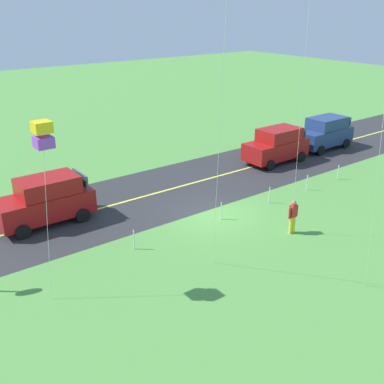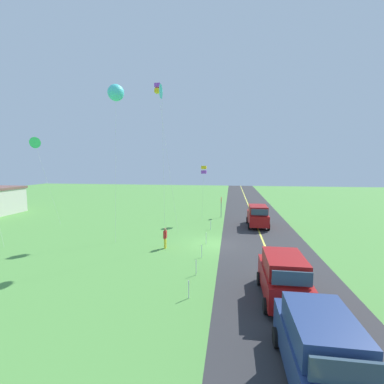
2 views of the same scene
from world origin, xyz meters
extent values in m
cube|color=#549342|center=(0.00, 0.00, -0.05)|extent=(120.00, 120.00, 0.10)
cube|color=#2D2D30|center=(0.00, -4.00, 0.00)|extent=(120.00, 7.00, 0.00)
cube|color=#E5E04C|center=(0.00, -4.00, 0.01)|extent=(120.00, 0.16, 0.00)
cube|color=maroon|center=(6.91, -4.04, 0.89)|extent=(4.40, 1.90, 1.10)
cube|color=maroon|center=(6.66, -4.04, 1.84)|extent=(2.73, 1.75, 0.80)
cube|color=#334756|center=(7.74, -4.04, 1.84)|extent=(0.10, 1.62, 0.64)
cube|color=#334756|center=(5.04, -4.04, 1.84)|extent=(0.10, 1.62, 0.60)
cylinder|color=black|center=(8.34, -3.09, 0.34)|extent=(0.68, 0.22, 0.68)
cylinder|color=black|center=(8.34, -4.99, 0.34)|extent=(0.68, 0.22, 0.68)
cylinder|color=black|center=(5.48, -3.09, 0.34)|extent=(0.68, 0.22, 0.68)
cylinder|color=black|center=(5.48, -4.99, 0.34)|extent=(0.68, 0.22, 0.68)
cube|color=maroon|center=(-8.44, -3.80, 0.89)|extent=(4.40, 1.90, 1.10)
cube|color=maroon|center=(-8.69, -3.80, 1.84)|extent=(2.73, 1.75, 0.80)
cube|color=#334756|center=(-7.61, -3.80, 1.84)|extent=(0.10, 1.61, 0.64)
cube|color=#334756|center=(-10.31, -3.80, 1.84)|extent=(0.10, 1.61, 0.60)
cylinder|color=black|center=(-7.01, -2.85, 0.34)|extent=(0.68, 0.22, 0.68)
cylinder|color=black|center=(-7.01, -4.75, 0.34)|extent=(0.68, 0.22, 0.68)
cylinder|color=black|center=(-9.87, -2.85, 0.34)|extent=(0.68, 0.22, 0.68)
cylinder|color=black|center=(-9.87, -4.75, 0.34)|extent=(0.68, 0.22, 0.68)
cube|color=navy|center=(-13.46, -3.90, 0.89)|extent=(4.40, 1.90, 1.10)
cube|color=navy|center=(-13.71, -3.90, 1.84)|extent=(2.73, 1.75, 0.80)
cube|color=#334756|center=(-12.62, -3.90, 1.84)|extent=(0.10, 1.61, 0.64)
cube|color=#334756|center=(-15.33, -3.90, 1.84)|extent=(0.10, 1.61, 0.60)
cylinder|color=black|center=(-12.03, -2.95, 0.34)|extent=(0.68, 0.22, 0.68)
cylinder|color=black|center=(-12.03, -4.85, 0.34)|extent=(0.68, 0.22, 0.68)
cylinder|color=black|center=(-14.89, -2.95, 0.34)|extent=(0.68, 0.22, 0.68)
cylinder|color=black|center=(-14.89, -4.85, 0.34)|extent=(0.68, 0.22, 0.68)
cylinder|color=yellow|center=(-1.71, 3.72, 0.41)|extent=(0.16, 0.16, 0.82)
cylinder|color=yellow|center=(-1.53, 3.72, 0.41)|extent=(0.16, 0.16, 0.82)
cube|color=red|center=(-1.62, 3.72, 1.10)|extent=(0.36, 0.22, 0.56)
cylinder|color=red|center=(-1.86, 3.72, 1.05)|extent=(0.10, 0.10, 0.52)
cylinder|color=red|center=(-1.38, 3.72, 1.05)|extent=(0.10, 0.10, 0.52)
sphere|color=#9E704C|center=(-1.62, 3.72, 1.49)|extent=(0.22, 0.22, 0.22)
cylinder|color=silver|center=(-1.34, 3.86, 5.97)|extent=(0.56, 0.30, 11.94)
cylinder|color=silver|center=(0.34, 8.46, 6.30)|extent=(1.83, 0.40, 12.60)
cylinder|color=silver|center=(8.82, 1.91, 2.93)|extent=(0.54, 0.28, 5.87)
cube|color=yellow|center=(8.55, 1.77, 6.11)|extent=(0.56, 0.56, 0.36)
cube|color=purple|center=(8.55, 1.77, 5.61)|extent=(0.56, 0.56, 0.36)
cylinder|color=silver|center=(3.62, 4.68, 6.83)|extent=(1.40, 2.20, 13.67)
cylinder|color=silver|center=(-9.04, 0.70, 0.45)|extent=(0.05, 0.05, 0.90)
cylinder|color=silver|center=(-6.26, 0.70, 0.45)|extent=(0.05, 0.05, 0.90)
cylinder|color=silver|center=(-3.26, 0.70, 0.45)|extent=(0.05, 0.05, 0.90)
cylinder|color=silver|center=(0.03, 0.70, 0.45)|extent=(0.05, 0.05, 0.90)
cylinder|color=silver|center=(4.88, 0.70, 0.45)|extent=(0.05, 0.05, 0.90)
camera|label=1|loc=(13.36, 16.00, 9.74)|focal=43.28mm
camera|label=2|loc=(-21.38, -1.27, 6.52)|focal=25.18mm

